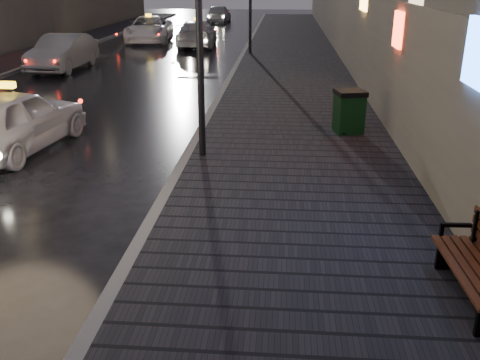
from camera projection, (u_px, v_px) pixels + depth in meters
The scene contains 10 objects.
sidewalk at pixel (292, 58), 25.29m from camera, with size 4.60×58.00×0.15m, color black.
curb at pixel (241, 57), 25.47m from camera, with size 0.20×58.00×0.15m, color slate.
sidewalk_far at pixel (35, 55), 26.24m from camera, with size 2.40×58.00×0.15m, color black.
curb_far at pixel (60, 55), 26.14m from camera, with size 0.20×58.00×0.15m, color slate.
trash_bin at pixel (349, 111), 12.96m from camera, with size 0.80×0.80×1.03m.
taxi_near at pixel (12, 120), 11.94m from camera, with size 1.71×4.24×1.45m, color white.
car_left_mid at pixel (63, 52), 22.33m from camera, with size 1.53×4.40×1.45m, color #929399.
taxi_mid at pixel (197, 34), 29.52m from camera, with size 2.00×4.92×1.43m, color silver.
taxi_far at pixel (149, 29), 31.73m from camera, with size 2.44×5.29×1.47m, color white.
car_far at pixel (219, 13), 44.70m from camera, with size 1.69×4.21×1.43m, color #A3A3AB.
Camera 1 is at (3.53, -4.79, 3.77)m, focal length 40.00 mm.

